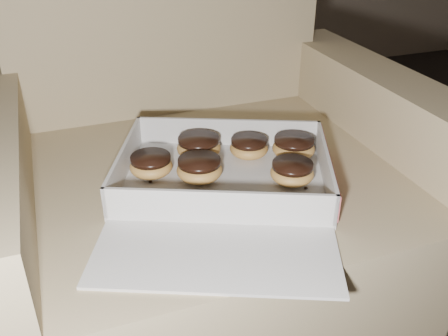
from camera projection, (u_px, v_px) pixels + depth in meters
name	position (u px, v px, depth m)	size (l,w,h in m)	color
armchair	(204.00, 203.00, 1.07)	(0.89, 0.75, 0.93)	#978660
bakery_box	(224.00, 187.00, 0.87)	(0.51, 0.54, 0.06)	silver
donut_a	(199.00, 169.00, 0.89)	(0.08, 0.08, 0.04)	gold
donut_b	(199.00, 147.00, 0.96)	(0.08, 0.08, 0.04)	gold
donut_c	(151.00, 165.00, 0.90)	(0.08, 0.08, 0.04)	gold
donut_d	(294.00, 147.00, 0.96)	(0.08, 0.08, 0.04)	gold
donut_e	(249.00, 147.00, 0.97)	(0.07, 0.07, 0.04)	gold
donut_f	(292.00, 172.00, 0.88)	(0.08, 0.08, 0.04)	gold
crumb_a	(156.00, 194.00, 0.85)	(0.01, 0.01, 0.00)	black
crumb_b	(254.00, 194.00, 0.85)	(0.01, 0.01, 0.00)	black
crumb_c	(150.00, 182.00, 0.89)	(0.01, 0.01, 0.00)	black
crumb_d	(306.00, 188.00, 0.87)	(0.01, 0.01, 0.00)	black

